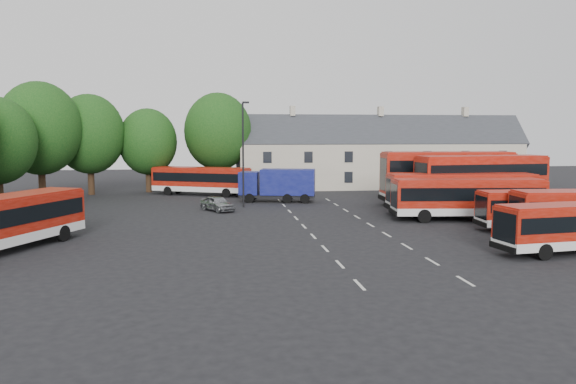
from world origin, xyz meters
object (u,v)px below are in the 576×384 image
Objects in this scene: bus_west at (3,219)px; box_truck at (278,184)px; silver_car at (217,203)px; lamppost at (243,151)px; bus_dd_south at (481,179)px.

box_truck reaches higher than bus_west.
silver_car is 5.53m from lamppost.
lamppost is (14.60, 17.78, 3.21)m from bus_west.
silver_car is (12.20, 15.57, -1.25)m from bus_west.
box_truck is 0.80× the size of lamppost.
bus_dd_south is 23.28m from silver_car.
bus_west is 1.18× the size of lamppost.
bus_dd_south is 18.96m from box_truck.
silver_car is at bearing -14.21° from bus_west.
bus_dd_south reaches higher than silver_car.
silver_car is at bearing -137.47° from lamppost.
box_truck reaches higher than silver_car.
bus_dd_south is 37.64m from bus_west.
silver_car is (-23.06, 2.43, -2.08)m from bus_dd_south.
silver_car is 0.41× the size of lamppost.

